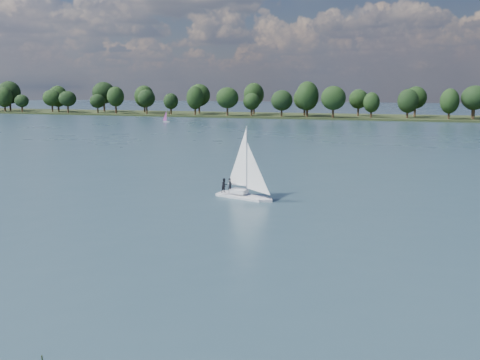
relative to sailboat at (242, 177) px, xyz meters
The scene contains 5 objects.
ground 66.83m from the sailboat, 88.91° to the left, with size 700.00×700.00×0.00m, color #233342.
far_shore 178.79m from the sailboat, 89.59° to the left, with size 660.00×40.00×1.50m, color black.
sailboat is the anchor object (origin of this frame).
dinghy_pink 145.13m from the sailboat, 119.66° to the left, with size 2.98×1.52×4.55m.
treeline 175.08m from the sailboat, 89.41° to the left, with size 562.07×73.80×17.93m.
Camera 1 is at (18.47, -26.79, 13.24)m, focal length 40.00 mm.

